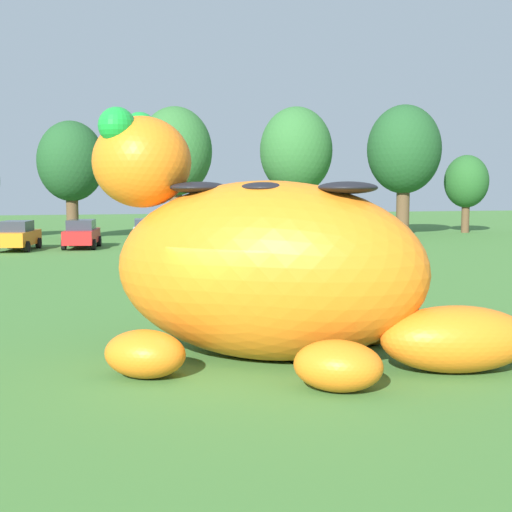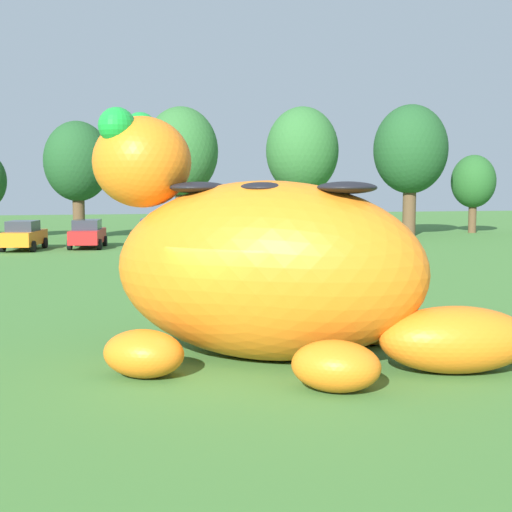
# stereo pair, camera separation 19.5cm
# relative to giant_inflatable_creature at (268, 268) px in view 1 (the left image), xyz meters

# --- Properties ---
(ground_plane) EXTENTS (160.00, 160.00, 0.00)m
(ground_plane) POSITION_rel_giant_inflatable_creature_xyz_m (-0.97, -0.38, -1.98)
(ground_plane) COLOR #427533
(giant_inflatable_creature) EXTENTS (10.59, 7.27, 5.42)m
(giant_inflatable_creature) POSITION_rel_giant_inflatable_creature_xyz_m (0.00, 0.00, 0.00)
(giant_inflatable_creature) COLOR orange
(giant_inflatable_creature) RESTS_ON ground
(car_orange) EXTENTS (2.51, 4.35, 1.72)m
(car_orange) POSITION_rel_giant_inflatable_creature_xyz_m (-7.56, 28.03, -1.12)
(car_orange) COLOR orange
(car_orange) RESTS_ON ground
(car_red) EXTENTS (2.38, 4.30, 1.72)m
(car_red) POSITION_rel_giant_inflatable_creature_xyz_m (-3.95, 28.60, -1.12)
(car_red) COLOR red
(car_red) RESTS_ON ground
(car_white) EXTENTS (2.19, 4.22, 1.72)m
(car_white) POSITION_rel_giant_inflatable_creature_xyz_m (-0.04, 28.70, -1.12)
(car_white) COLOR white
(car_white) RESTS_ON ground
(box_truck) EXTENTS (3.05, 6.61, 2.95)m
(box_truck) POSITION_rel_giant_inflatable_creature_xyz_m (5.75, 30.18, -0.38)
(box_truck) COLOR #B2231E
(box_truck) RESTS_ON ground
(tree_centre_left) EXTENTS (4.63, 4.63, 8.23)m
(tree_centre_left) POSITION_rel_giant_inflatable_creature_xyz_m (-4.57, 35.99, 3.40)
(tree_centre_left) COLOR brown
(tree_centre_left) RESTS_ON ground
(tree_centre) EXTENTS (5.29, 5.29, 9.38)m
(tree_centre) POSITION_rel_giant_inflatable_creature_xyz_m (2.68, 35.89, 4.16)
(tree_centre) COLOR brown
(tree_centre) RESTS_ON ground
(tree_centre_right) EXTENTS (5.40, 5.40, 9.58)m
(tree_centre_right) POSITION_rel_giant_inflatable_creature_xyz_m (11.66, 35.63, 4.28)
(tree_centre_right) COLOR brown
(tree_centre_right) RESTS_ON ground
(tree_mid_right) EXTENTS (5.49, 5.49, 9.75)m
(tree_mid_right) POSITION_rel_giant_inflatable_creature_xyz_m (19.56, 33.90, 4.40)
(tree_mid_right) COLOR brown
(tree_mid_right) RESTS_ON ground
(tree_right) EXTENTS (3.49, 3.49, 6.19)m
(tree_right) POSITION_rel_giant_inflatable_creature_xyz_m (25.93, 35.75, 2.07)
(tree_right) COLOR brown
(tree_right) RESTS_ON ground
(spectator_near_inflatable) EXTENTS (0.38, 0.26, 1.71)m
(spectator_near_inflatable) POSITION_rel_giant_inflatable_creature_xyz_m (9.64, 15.63, -1.13)
(spectator_near_inflatable) COLOR black
(spectator_near_inflatable) RESTS_ON ground
(spectator_mid_field) EXTENTS (0.38, 0.26, 1.71)m
(spectator_mid_field) POSITION_rel_giant_inflatable_creature_xyz_m (4.04, 3.94, -1.13)
(spectator_mid_field) COLOR #2D334C
(spectator_mid_field) RESTS_ON ground
(spectator_by_cars) EXTENTS (0.38, 0.26, 1.71)m
(spectator_by_cars) POSITION_rel_giant_inflatable_creature_xyz_m (9.56, 20.98, -1.13)
(spectator_by_cars) COLOR #2D334C
(spectator_by_cars) RESTS_ON ground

